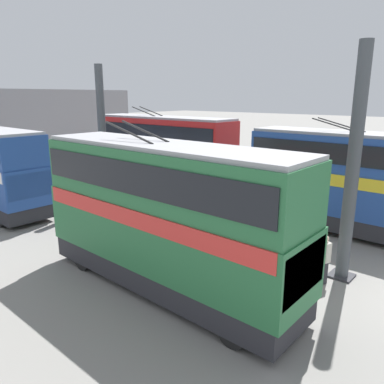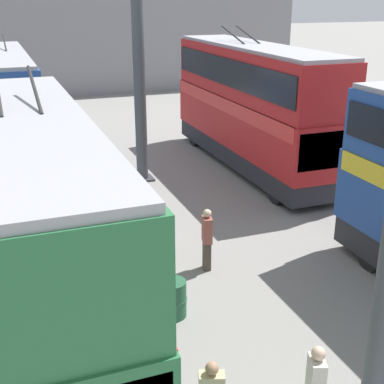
% 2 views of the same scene
% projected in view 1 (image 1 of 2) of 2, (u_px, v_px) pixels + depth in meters
% --- Properties ---
extents(support_column_near, '(0.82, 0.82, 8.26)m').
position_uv_depth(support_column_near, '(353.00, 171.00, 12.89)').
color(support_column_near, '#42474C').
rests_on(support_column_near, ground_plane).
extents(support_column_far, '(0.82, 0.82, 8.26)m').
position_uv_depth(support_column_far, '(103.00, 140.00, 22.06)').
color(support_column_far, '#42474C').
rests_on(support_column_far, ground_plane).
extents(bus_left_near, '(10.86, 2.54, 5.50)m').
position_uv_depth(bus_left_near, '(363.00, 178.00, 17.42)').
color(bus_left_near, black).
rests_on(bus_left_near, ground_plane).
extents(bus_left_far, '(11.31, 2.54, 5.80)m').
position_uv_depth(bus_left_far, '(162.00, 149.00, 25.88)').
color(bus_left_far, black).
rests_on(bus_left_far, ground_plane).
extents(bus_right_mid, '(10.00, 2.54, 5.67)m').
position_uv_depth(bus_right_mid, '(164.00, 210.00, 12.36)').
color(bus_right_mid, black).
rests_on(bus_right_mid, ground_plane).
extents(person_aisle_foreground, '(0.48, 0.37, 1.80)m').
position_uv_depth(person_aisle_foreground, '(324.00, 258.00, 13.21)').
color(person_aisle_foreground, '#2D2D33').
rests_on(person_aisle_foreground, ground_plane).
extents(person_aisle_midway, '(0.46, 0.33, 1.76)m').
position_uv_depth(person_aisle_midway, '(201.00, 219.00, 17.51)').
color(person_aisle_midway, '#473D33').
rests_on(person_aisle_midway, ground_plane).
extents(person_by_right_row, '(0.37, 0.48, 1.68)m').
position_uv_depth(person_by_right_row, '(291.00, 273.00, 12.24)').
color(person_by_right_row, '#384251').
rests_on(person_by_right_row, ground_plane).
extents(oil_drum, '(0.67, 0.67, 0.91)m').
position_uv_depth(oil_drum, '(210.00, 249.00, 15.29)').
color(oil_drum, '#235638').
rests_on(oil_drum, ground_plane).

